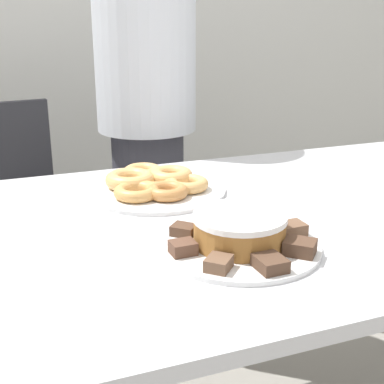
{
  "coord_description": "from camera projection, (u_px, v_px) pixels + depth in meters",
  "views": [
    {
      "loc": [
        -0.47,
        -1.06,
        1.21
      ],
      "look_at": [
        -0.05,
        0.03,
        0.82
      ],
      "focal_mm": 50.0,
      "sensor_mm": 36.0,
      "label": 1
    }
  ],
  "objects": [
    {
      "name": "donut_5",
      "position": [
        143.0,
        172.0,
        1.5
      ],
      "size": [
        0.11,
        0.11,
        0.03
      ],
      "color": "#E5AD66",
      "rests_on": "plate_donuts"
    },
    {
      "name": "lamington_4",
      "position": [
        256.0,
        218.0,
        1.18
      ],
      "size": [
        0.06,
        0.06,
        0.02
      ],
      "rotation": [
        0.0,
        0.0,
        7.09
      ],
      "color": "#513828",
      "rests_on": "plate_cake"
    },
    {
      "name": "donut_1",
      "position": [
        137.0,
        192.0,
        1.34
      ],
      "size": [
        0.11,
        0.11,
        0.03
      ],
      "color": "tan",
      "rests_on": "plate_donuts"
    },
    {
      "name": "donut_4",
      "position": [
        171.0,
        176.0,
        1.46
      ],
      "size": [
        0.12,
        0.12,
        0.04
      ],
      "color": "#E5AD66",
      "rests_on": "plate_donuts"
    },
    {
      "name": "lamington_1",
      "position": [
        270.0,
        263.0,
        0.96
      ],
      "size": [
        0.05,
        0.06,
        0.02
      ],
      "rotation": [
        0.0,
        0.0,
        4.74
      ],
      "color": "#513828",
      "rests_on": "plate_cake"
    },
    {
      "name": "lamington_6",
      "position": [
        184.0,
        230.0,
        1.12
      ],
      "size": [
        0.06,
        0.06,
        0.02
      ],
      "rotation": [
        0.0,
        0.0,
        8.66
      ],
      "color": "#513828",
      "rests_on": "plate_cake"
    },
    {
      "name": "person_standing",
      "position": [
        147.0,
        116.0,
        1.92
      ],
      "size": [
        0.35,
        0.35,
        1.64
      ],
      "color": "#383842",
      "rests_on": "ground_plane"
    },
    {
      "name": "lamington_0",
      "position": [
        219.0,
        263.0,
        0.96
      ],
      "size": [
        0.06,
        0.07,
        0.02
      ],
      "rotation": [
        0.0,
        0.0,
        3.95
      ],
      "color": "brown",
      "rests_on": "plate_cake"
    },
    {
      "name": "lamington_3",
      "position": [
        291.0,
        229.0,
        1.11
      ],
      "size": [
        0.06,
        0.05,
        0.03
      ],
      "rotation": [
        0.0,
        0.0,
        6.31
      ],
      "color": "brown",
      "rests_on": "plate_cake"
    },
    {
      "name": "lamington_2",
      "position": [
        300.0,
        247.0,
        1.03
      ],
      "size": [
        0.08,
        0.08,
        0.03
      ],
      "rotation": [
        0.0,
        0.0,
        5.52
      ],
      "color": "#513828",
      "rests_on": "plate_cake"
    },
    {
      "name": "lamington_7",
      "position": [
        183.0,
        248.0,
        1.03
      ],
      "size": [
        0.05,
        0.04,
        0.03
      ],
      "rotation": [
        0.0,
        0.0,
        9.45
      ],
      "color": "brown",
      "rests_on": "plate_cake"
    },
    {
      "name": "donut_3",
      "position": [
        189.0,
        184.0,
        1.4
      ],
      "size": [
        0.11,
        0.11,
        0.03
      ],
      "color": "#E5AD66",
      "rests_on": "plate_donuts"
    },
    {
      "name": "office_chair_left",
      "position": [
        12.0,
        238.0,
        1.94
      ],
      "size": [
        0.49,
        0.49,
        0.91
      ],
      "rotation": [
        0.0,
        0.0,
        0.12
      ],
      "color": "black",
      "rests_on": "ground_plane"
    },
    {
      "name": "table",
      "position": [
        215.0,
        247.0,
        1.27
      ],
      "size": [
        1.92,
        0.97,
        0.76
      ],
      "color": "silver",
      "rests_on": "ground_plane"
    },
    {
      "name": "plate_donuts",
      "position": [
        156.0,
        190.0,
        1.42
      ],
      "size": [
        0.37,
        0.37,
        0.01
      ],
      "color": "white",
      "rests_on": "table"
    },
    {
      "name": "donut_2",
      "position": [
        167.0,
        191.0,
        1.34
      ],
      "size": [
        0.11,
        0.11,
        0.03
      ],
      "color": "#C68447",
      "rests_on": "plate_donuts"
    },
    {
      "name": "frosted_cake",
      "position": [
        240.0,
        229.0,
        1.06
      ],
      "size": [
        0.19,
        0.19,
        0.06
      ],
      "color": "#9E662D",
      "rests_on": "plate_cake"
    },
    {
      "name": "donut_0",
      "position": [
        156.0,
        183.0,
        1.41
      ],
      "size": [
        0.11,
        0.11,
        0.03
      ],
      "color": "tan",
      "rests_on": "plate_donuts"
    },
    {
      "name": "lamington_5",
      "position": [
        214.0,
        218.0,
        1.18
      ],
      "size": [
        0.04,
        0.05,
        0.02
      ],
      "rotation": [
        0.0,
        0.0,
        7.88
      ],
      "color": "brown",
      "rests_on": "plate_cake"
    },
    {
      "name": "plate_cake",
      "position": [
        239.0,
        246.0,
        1.08
      ],
      "size": [
        0.33,
        0.33,
        0.01
      ],
      "color": "white",
      "rests_on": "table"
    },
    {
      "name": "donut_6",
      "position": [
        130.0,
        180.0,
        1.42
      ],
      "size": [
        0.13,
        0.13,
        0.04
      ],
      "color": "#E5AD66",
      "rests_on": "plate_donuts"
    }
  ]
}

